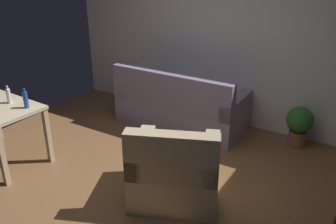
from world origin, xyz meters
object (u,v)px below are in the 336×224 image
bottle_clear (9,96)px  bottle_blue (26,99)px  couch (179,108)px  armchair (175,172)px  potted_plant (299,124)px

bottle_clear → bottle_blue: size_ratio=0.91×
couch → bottle_blue: size_ratio=7.87×
armchair → bottle_blue: size_ratio=4.80×
bottle_clear → couch: bearing=54.9°
couch → armchair: 1.78m
couch → bottle_clear: size_ratio=8.61×
potted_plant → armchair: 2.06m
potted_plant → bottle_blue: size_ratio=2.37×
armchair → potted_plant: bearing=-137.1°
couch → potted_plant: bearing=-169.4°
potted_plant → bottle_blue: (-2.69, -2.18, 0.53)m
bottle_blue → armchair: bearing=9.3°
bottle_clear → bottle_blue: 0.30m
bottle_blue → couch: bearing=61.5°
couch → bottle_clear: 2.36m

